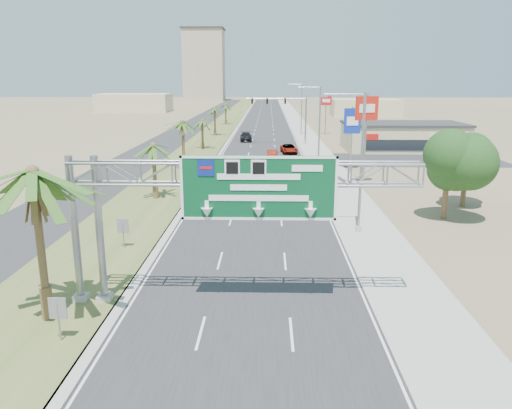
{
  "coord_description": "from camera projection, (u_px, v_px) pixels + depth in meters",
  "views": [
    {
      "loc": [
        0.93,
        -12.84,
        10.86
      ],
      "look_at": [
        0.28,
        13.58,
        4.2
      ],
      "focal_mm": 35.0,
      "sensor_mm": 36.0,
      "label": 1
    }
  ],
  "objects": [
    {
      "name": "pole_sign_red_far",
      "position": [
        326.0,
        104.0,
        98.8
      ],
      "size": [
        2.19,
        0.94,
        7.82
      ],
      "color": "gray",
      "rests_on": "ground"
    },
    {
      "name": "palm_row_d",
      "position": [
        202.0,
        121.0,
        78.25
      ],
      "size": [
        3.99,
        3.99,
        5.45
      ],
      "color": "brown",
      "rests_on": "ground"
    },
    {
      "name": "median_grass",
      "position": [
        224.0,
        124.0,
        121.98
      ],
      "size": [
        7.0,
        300.0,
        0.12
      ],
      "primitive_type": "cube",
      "color": "#455D29",
      "rests_on": "ground"
    },
    {
      "name": "pole_sign_red_near",
      "position": [
        367.0,
        114.0,
        50.48
      ],
      "size": [
        2.39,
        0.93,
        9.4
      ],
      "color": "gray",
      "rests_on": "ground"
    },
    {
      "name": "palm_row_b",
      "position": [
        153.0,
        147.0,
        45.18
      ],
      "size": [
        3.99,
        3.99,
        5.95
      ],
      "color": "brown",
      "rests_on": "ground"
    },
    {
      "name": "oak_near",
      "position": [
        448.0,
        163.0,
        38.86
      ],
      "size": [
        4.5,
        4.5,
        6.8
      ],
      "color": "brown",
      "rests_on": "ground"
    },
    {
      "name": "streetlight_mid",
      "position": [
        318.0,
        128.0,
        64.21
      ],
      "size": [
        3.27,
        0.44,
        10.0
      ],
      "color": "gray",
      "rests_on": "ground"
    },
    {
      "name": "sign_gantry",
      "position": [
        225.0,
        185.0,
        23.3
      ],
      "size": [
        16.75,
        1.24,
        7.5
      ],
      "color": "gray",
      "rests_on": "ground"
    },
    {
      "name": "store_building",
      "position": [
        403.0,
        137.0,
        78.09
      ],
      "size": [
        18.0,
        10.0,
        4.0
      ],
      "primitive_type": "cube",
      "color": "#C4B484",
      "rests_on": "ground"
    },
    {
      "name": "car_far",
      "position": [
        246.0,
        137.0,
        89.48
      ],
      "size": [
        2.38,
        5.29,
        1.5
      ],
      "primitive_type": "imported",
      "rotation": [
        0.0,
        0.0,
        0.05
      ],
      "color": "black",
      "rests_on": "ground"
    },
    {
      "name": "road",
      "position": [
        265.0,
        125.0,
        121.75
      ],
      "size": [
        12.0,
        300.0,
        0.02
      ],
      "primitive_type": "cube",
      "color": "#28282B",
      "rests_on": "ground"
    },
    {
      "name": "opposing_road",
      "position": [
        195.0,
        125.0,
        122.16
      ],
      "size": [
        8.0,
        300.0,
        0.02
      ],
      "primitive_type": "cube",
      "color": "#28282B",
      "rests_on": "ground"
    },
    {
      "name": "palm_row_f",
      "position": [
        226.0,
        105.0,
        120.83
      ],
      "size": [
        3.99,
        3.99,
        5.75
      ],
      "color": "brown",
      "rests_on": "ground"
    },
    {
      "name": "median_signback_a",
      "position": [
        58.0,
        312.0,
        20.78
      ],
      "size": [
        0.75,
        0.08,
        2.08
      ],
      "color": "gray",
      "rests_on": "ground"
    },
    {
      "name": "signal_mast",
      "position": [
        294.0,
        116.0,
        83.59
      ],
      "size": [
        10.28,
        0.71,
        8.0
      ],
      "color": "gray",
      "rests_on": "ground"
    },
    {
      "name": "pole_sign_blue",
      "position": [
        352.0,
        124.0,
        59.67
      ],
      "size": [
        2.02,
        0.54,
        7.69
      ],
      "color": "gray",
      "rests_on": "ground"
    },
    {
      "name": "building_distant_left",
      "position": [
        134.0,
        103.0,
        170.57
      ],
      "size": [
        24.0,
        14.0,
        6.0
      ],
      "primitive_type": "cube",
      "color": "#C4B484",
      "rests_on": "ground"
    },
    {
      "name": "car_mid_lane",
      "position": [
        272.0,
        155.0,
        68.81
      ],
      "size": [
        1.56,
        4.05,
        1.32
      ],
      "primitive_type": "imported",
      "rotation": [
        0.0,
        0.0,
        -0.04
      ],
      "color": "maroon",
      "rests_on": "ground"
    },
    {
      "name": "tower_distant",
      "position": [
        204.0,
        66.0,
        253.96
      ],
      "size": [
        20.0,
        16.0,
        35.0
      ],
      "primitive_type": "cube",
      "color": "tan",
      "rests_on": "ground"
    },
    {
      "name": "oak_far",
      "position": [
        467.0,
        163.0,
        42.84
      ],
      "size": [
        3.5,
        3.5,
        5.6
      ],
      "color": "brown",
      "rests_on": "ground"
    },
    {
      "name": "median_signback_b",
      "position": [
        123.0,
        228.0,
        32.43
      ],
      "size": [
        0.75,
        0.08,
        2.08
      ],
      "color": "gray",
      "rests_on": "ground"
    },
    {
      "name": "palm_near",
      "position": [
        32.0,
        173.0,
        21.41
      ],
      "size": [
        5.7,
        5.7,
        8.35
      ],
      "color": "brown",
      "rests_on": "ground"
    },
    {
      "name": "car_left_lane",
      "position": [
        200.0,
        204.0,
        41.72
      ],
      "size": [
        1.68,
        3.95,
        1.33
      ],
      "primitive_type": "imported",
      "rotation": [
        0.0,
        0.0,
        -0.03
      ],
      "color": "black",
      "rests_on": "ground"
    },
    {
      "name": "streetlight_near",
      "position": [
        358.0,
        169.0,
        35.13
      ],
      "size": [
        3.27,
        0.44,
        10.0
      ],
      "color": "gray",
      "rests_on": "ground"
    },
    {
      "name": "sidewalk_right",
      "position": [
        299.0,
        125.0,
        121.54
      ],
      "size": [
        4.0,
        300.0,
        0.1
      ],
      "primitive_type": "cube",
      "color": "#9E9B93",
      "rests_on": "ground"
    },
    {
      "name": "palm_row_e",
      "position": [
        215.0,
        110.0,
        96.51
      ],
      "size": [
        3.99,
        3.99,
        6.15
      ],
      "color": "brown",
      "rests_on": "ground"
    },
    {
      "name": "palm_row_c",
      "position": [
        183.0,
        123.0,
        60.5
      ],
      "size": [
        3.99,
        3.99,
        6.75
      ],
      "color": "brown",
      "rests_on": "ground"
    },
    {
      "name": "streetlight_far",
      "position": [
        300.0,
        111.0,
        99.11
      ],
      "size": [
        3.27,
        0.44,
        10.0
      ],
      "color": "gray",
      "rests_on": "ground"
    },
    {
      "name": "car_right_lane",
      "position": [
        289.0,
        149.0,
        74.9
      ],
      "size": [
        2.64,
        4.94,
        1.32
      ],
      "primitive_type": "imported",
      "rotation": [
        0.0,
        0.0,
        0.1
      ],
      "color": "gray",
      "rests_on": "ground"
    },
    {
      "name": "building_distant_right",
      "position": [
        365.0,
        108.0,
        149.51
      ],
      "size": [
        20.0,
        12.0,
        5.0
      ],
      "primitive_type": "cube",
      "color": "#C4B484",
      "rests_on": "ground"
    }
  ]
}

